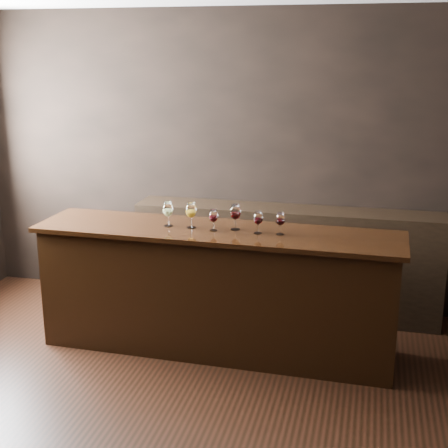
% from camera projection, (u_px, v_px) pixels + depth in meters
% --- Properties ---
extents(ground, '(5.00, 5.00, 0.00)m').
position_uv_depth(ground, '(150.00, 420.00, 4.22)').
color(ground, black).
rests_on(ground, ground).
extents(room_shell, '(5.02, 4.52, 2.81)m').
position_uv_depth(room_shell, '(112.00, 151.00, 3.89)').
color(room_shell, black).
rests_on(room_shell, ground).
extents(bar_counter, '(2.87, 0.68, 1.00)m').
position_uv_depth(bar_counter, '(217.00, 293.00, 5.11)').
color(bar_counter, black).
rests_on(bar_counter, ground).
extents(bar_top, '(2.97, 0.75, 0.04)m').
position_uv_depth(bar_top, '(217.00, 232.00, 4.97)').
color(bar_top, black).
rests_on(bar_top, bar_counter).
extents(back_bar_shelf, '(2.83, 0.40, 1.02)m').
position_uv_depth(back_bar_shelf, '(286.00, 261.00, 5.85)').
color(back_bar_shelf, black).
rests_on(back_bar_shelf, ground).
extents(glass_white, '(0.09, 0.09, 0.20)m').
position_uv_depth(glass_white, '(168.00, 210.00, 5.02)').
color(glass_white, white).
rests_on(glass_white, bar_top).
extents(glass_amber, '(0.09, 0.09, 0.21)m').
position_uv_depth(glass_amber, '(191.00, 211.00, 4.98)').
color(glass_amber, white).
rests_on(glass_amber, bar_top).
extents(glass_red_a, '(0.07, 0.07, 0.17)m').
position_uv_depth(glass_red_a, '(213.00, 216.00, 4.90)').
color(glass_red_a, white).
rests_on(glass_red_a, bar_top).
extents(glass_red_b, '(0.09, 0.09, 0.21)m').
position_uv_depth(glass_red_b, '(235.00, 213.00, 4.93)').
color(glass_red_b, white).
rests_on(glass_red_b, bar_top).
extents(glass_red_c, '(0.08, 0.08, 0.18)m').
position_uv_depth(glass_red_c, '(258.00, 219.00, 4.83)').
color(glass_red_c, white).
rests_on(glass_red_c, bar_top).
extents(glass_red_d, '(0.07, 0.07, 0.17)m').
position_uv_depth(glass_red_d, '(280.00, 220.00, 4.80)').
color(glass_red_d, white).
rests_on(glass_red_d, bar_top).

